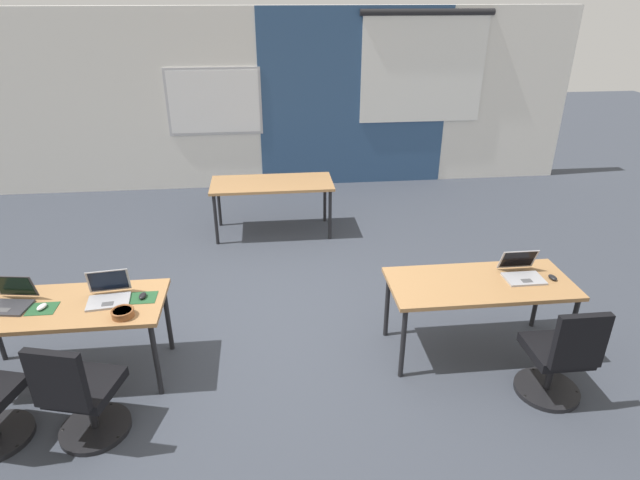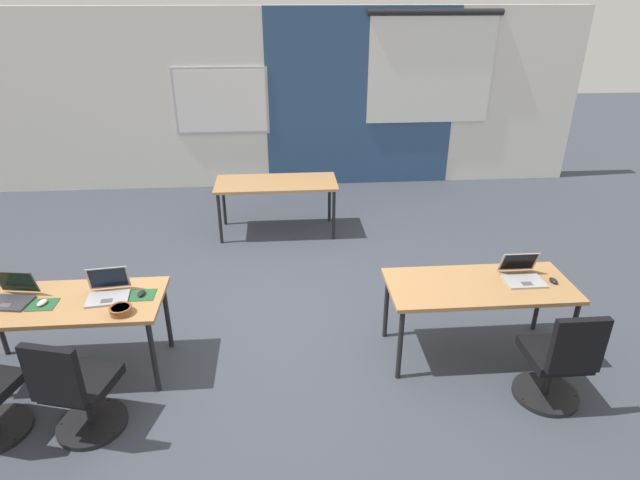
{
  "view_description": "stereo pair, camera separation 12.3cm",
  "coord_description": "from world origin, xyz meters",
  "px_view_note": "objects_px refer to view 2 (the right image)",
  "views": [
    {
      "loc": [
        -0.06,
        -4.38,
        3.03
      ],
      "look_at": [
        0.42,
        0.11,
        0.85
      ],
      "focal_mm": 29.44,
      "sensor_mm": 36.0,
      "label": 1
    },
    {
      "loc": [
        0.06,
        -4.4,
        3.03
      ],
      "look_at": [
        0.42,
        0.11,
        0.85
      ],
      "focal_mm": 29.44,
      "sensor_mm": 36.0,
      "label": 2
    }
  ],
  "objects_px": {
    "mouse_near_left_end": "(42,303)",
    "chair_near_left_inner": "(78,394)",
    "mouse_near_right_end": "(554,281)",
    "mouse_near_left_inner": "(141,293)",
    "chair_near_right_end": "(558,365)",
    "laptop_near_left_inner": "(108,291)",
    "desk_near_right": "(479,290)",
    "desk_far_center": "(276,186)",
    "snack_bowl": "(121,310)",
    "laptop_near_left_end": "(12,295)",
    "laptop_near_right_end": "(522,274)",
    "desk_near_left": "(64,307)"
  },
  "relations": [
    {
      "from": "snack_bowl",
      "to": "desk_far_center",
      "type": "bearing_deg",
      "value": 67.97
    },
    {
      "from": "desk_near_right",
      "to": "chair_near_left_inner",
      "type": "bearing_deg",
      "value": -167.16
    },
    {
      "from": "desk_near_left",
      "to": "snack_bowl",
      "type": "height_order",
      "value": "snack_bowl"
    },
    {
      "from": "desk_near_left",
      "to": "mouse_near_left_inner",
      "type": "height_order",
      "value": "mouse_near_left_inner"
    },
    {
      "from": "laptop_near_right_end",
      "to": "mouse_near_right_end",
      "type": "height_order",
      "value": "laptop_near_right_end"
    },
    {
      "from": "laptop_near_left_inner",
      "to": "laptop_near_left_end",
      "type": "bearing_deg",
      "value": 173.85
    },
    {
      "from": "mouse_near_right_end",
      "to": "laptop_near_left_end",
      "type": "height_order",
      "value": "laptop_near_left_end"
    },
    {
      "from": "laptop_near_right_end",
      "to": "mouse_near_left_inner",
      "type": "distance_m",
      "value": 3.27
    },
    {
      "from": "desk_near_left",
      "to": "desk_near_right",
      "type": "xyz_separation_m",
      "value": [
        3.5,
        0.0,
        0.0
      ]
    },
    {
      "from": "laptop_near_left_inner",
      "to": "mouse_near_left_inner",
      "type": "xyz_separation_m",
      "value": [
        0.27,
        -0.01,
        -0.03
      ]
    },
    {
      "from": "desk_near_right",
      "to": "mouse_near_right_end",
      "type": "relative_size",
      "value": 15.1
    },
    {
      "from": "mouse_near_right_end",
      "to": "laptop_near_left_end",
      "type": "distance_m",
      "value": 4.55
    },
    {
      "from": "chair_near_left_inner",
      "to": "mouse_near_left_inner",
      "type": "bearing_deg",
      "value": -98.36
    },
    {
      "from": "mouse_near_right_end",
      "to": "mouse_near_left_inner",
      "type": "bearing_deg",
      "value": 179.0
    },
    {
      "from": "chair_near_left_inner",
      "to": "mouse_near_left_end",
      "type": "bearing_deg",
      "value": -42.71
    },
    {
      "from": "chair_near_right_end",
      "to": "chair_near_left_inner",
      "type": "distance_m",
      "value": 3.63
    },
    {
      "from": "laptop_near_left_inner",
      "to": "desk_near_left",
      "type": "bearing_deg",
      "value": -179.13
    },
    {
      "from": "chair_near_right_end",
      "to": "laptop_near_left_inner",
      "type": "bearing_deg",
      "value": -11.67
    },
    {
      "from": "mouse_near_left_end",
      "to": "chair_near_right_end",
      "type": "bearing_deg",
      "value": -8.99
    },
    {
      "from": "mouse_near_right_end",
      "to": "laptop_near_left_end",
      "type": "bearing_deg",
      "value": 179.21
    },
    {
      "from": "desk_near_right",
      "to": "desk_far_center",
      "type": "relative_size",
      "value": 1.0
    },
    {
      "from": "laptop_near_right_end",
      "to": "laptop_near_left_inner",
      "type": "xyz_separation_m",
      "value": [
        -3.53,
        -0.01,
        0.0
      ]
    },
    {
      "from": "laptop_near_right_end",
      "to": "snack_bowl",
      "type": "bearing_deg",
      "value": -175.36
    },
    {
      "from": "mouse_near_left_end",
      "to": "chair_near_left_inner",
      "type": "bearing_deg",
      "value": -57.6
    },
    {
      "from": "laptop_near_left_end",
      "to": "chair_near_right_end",
      "type": "bearing_deg",
      "value": -0.65
    },
    {
      "from": "laptop_near_left_end",
      "to": "snack_bowl",
      "type": "height_order",
      "value": "laptop_near_left_end"
    },
    {
      "from": "chair_near_right_end",
      "to": "laptop_near_left_end",
      "type": "bearing_deg",
      "value": -9.58
    },
    {
      "from": "desk_near_left",
      "to": "desk_far_center",
      "type": "distance_m",
      "value": 3.3
    },
    {
      "from": "mouse_near_left_inner",
      "to": "chair_near_left_inner",
      "type": "distance_m",
      "value": 0.91
    },
    {
      "from": "laptop_near_left_inner",
      "to": "chair_near_left_inner",
      "type": "bearing_deg",
      "value": -101.19
    },
    {
      "from": "laptop_near_left_inner",
      "to": "snack_bowl",
      "type": "relative_size",
      "value": 2.03
    },
    {
      "from": "desk_near_left",
      "to": "mouse_near_left_end",
      "type": "xyz_separation_m",
      "value": [
        -0.14,
        -0.05,
        0.08
      ]
    },
    {
      "from": "snack_bowl",
      "to": "mouse_near_left_end",
      "type": "bearing_deg",
      "value": 165.24
    },
    {
      "from": "desk_near_right",
      "to": "mouse_near_left_inner",
      "type": "height_order",
      "value": "mouse_near_left_inner"
    },
    {
      "from": "desk_far_center",
      "to": "chair_near_left_inner",
      "type": "height_order",
      "value": "chair_near_left_inner"
    },
    {
      "from": "chair_near_left_inner",
      "to": "laptop_near_right_end",
      "type": "bearing_deg",
      "value": -152.83
    },
    {
      "from": "laptop_near_left_end",
      "to": "mouse_near_left_end",
      "type": "xyz_separation_m",
      "value": [
        0.27,
        -0.09,
        -0.03
      ]
    },
    {
      "from": "chair_near_left_inner",
      "to": "mouse_near_left_end",
      "type": "xyz_separation_m",
      "value": [
        -0.43,
        0.68,
        0.36
      ]
    },
    {
      "from": "desk_far_center",
      "to": "chair_near_left_inner",
      "type": "distance_m",
      "value": 3.83
    },
    {
      "from": "mouse_near_left_inner",
      "to": "snack_bowl",
      "type": "distance_m",
      "value": 0.28
    },
    {
      "from": "mouse_near_right_end",
      "to": "mouse_near_left_end",
      "type": "bearing_deg",
      "value": -179.68
    },
    {
      "from": "laptop_near_left_inner",
      "to": "mouse_near_left_end",
      "type": "relative_size",
      "value": 3.21
    },
    {
      "from": "desk_far_center",
      "to": "chair_near_right_end",
      "type": "xyz_separation_m",
      "value": [
        2.17,
        -3.49,
        -0.28
      ]
    },
    {
      "from": "chair_near_right_end",
      "to": "snack_bowl",
      "type": "height_order",
      "value": "chair_near_right_end"
    },
    {
      "from": "desk_near_left",
      "to": "chair_near_right_end",
      "type": "bearing_deg",
      "value": -9.96
    },
    {
      "from": "chair_near_left_inner",
      "to": "desk_near_right",
      "type": "bearing_deg",
      "value": -152.26
    },
    {
      "from": "desk_far_center",
      "to": "mouse_near_left_end",
      "type": "relative_size",
      "value": 14.25
    },
    {
      "from": "mouse_near_right_end",
      "to": "mouse_near_left_inner",
      "type": "distance_m",
      "value": 3.52
    },
    {
      "from": "chair_near_left_inner",
      "to": "mouse_near_left_end",
      "type": "relative_size",
      "value": 8.19
    },
    {
      "from": "laptop_near_right_end",
      "to": "chair_near_right_end",
      "type": "height_order",
      "value": "laptop_near_right_end"
    }
  ]
}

